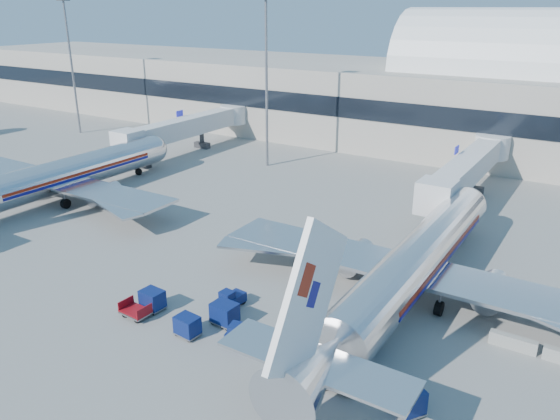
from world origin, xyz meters
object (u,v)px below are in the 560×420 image
Objects in this scene: jetbridge_near at (471,166)px; tug_left at (231,299)px; airliner_main at (412,265)px; tug_right at (360,336)px; cart_train_b at (187,326)px; cart_solo_near at (341,374)px; mast_west at (266,58)px; jetbridge_mid at (192,126)px; airliner_mid at (55,177)px; cart_train_c at (152,299)px; mast_far_west at (69,46)px; barrier_near at (513,342)px; cart_solo_far at (408,398)px; cart_open_red at (136,312)px; tug_lead at (242,336)px; cart_train_a at (225,313)px.

jetbridge_near is 35.68m from tug_left.
airliner_main is 7.95m from tug_right.
cart_train_b is 0.79× the size of cart_solo_near.
jetbridge_mid is at bearing 176.79° from mast_west.
cart_train_c is at bearing -23.69° from airliner_mid.
airliner_mid is 1.65× the size of mast_far_west.
cart_solo_far is at bearing -111.86° from barrier_near.
jetbridge_mid is (-2.40, 26.30, 1.00)m from airliner_mid.
cart_open_red is at bearing -108.95° from jetbridge_near.
cart_train_b is (33.29, -39.13, -3.15)m from jetbridge_mid.
tug_lead is at bearing 10.97° from cart_open_red.
mast_west is 43.37m from cart_train_a.
airliner_mid is at bearing -174.63° from tug_right.
cart_open_red is at bearing -97.09° from cart_train_c.
mast_west is 52.61m from cart_solo_far.
jetbridge_near is 14.12× the size of cart_train_a.
tug_lead is at bearing -25.49° from cart_train_a.
cart_open_red is (-15.89, -13.01, -2.53)m from airliner_main.
tug_right is at bearing 20.37° from tug_lead.
cart_train_c is 15.81m from cart_solo_near.
tug_right is (69.30, -33.10, -14.08)m from mast_far_west.
tug_right is 1.14× the size of tug_left.
jetbridge_mid is 15.61× the size of cart_train_b.
mast_far_west is 12.28× the size of cart_train_c.
barrier_near is 1.63× the size of cart_train_c.
cart_train_c is 19.82m from cart_solo_far.
mast_far_west is 10.17× the size of cart_solo_near.
cart_train_b is at bearing -102.55° from jetbridge_near.
mast_far_west reaches higher than tug_right.
cart_solo_near is (2.58, -38.43, -2.97)m from jetbridge_near.
cart_train_b reaches higher than cart_open_red.
tug_lead is at bearing -58.62° from mast_west.
mast_west reaches higher than barrier_near.
jetbridge_near is 38.52m from tug_lead.
mast_west reaches higher than airliner_mid.
tug_right is (-0.70, -7.61, -2.21)m from airliner_main.
tug_right is at bearing -95.27° from airliner_main.
jetbridge_near is 15.61× the size of cart_train_b.
cart_solo_far is at bearing -70.66° from airliner_main.
jetbridge_near reaches higher than tug_lead.
tug_lead is 8.35m from cart_train_c.
cart_open_red is (-4.78, -0.18, -0.38)m from cart_train_b.
airliner_mid is 14.95× the size of tug_lead.
cart_solo_near is at bearing -89.14° from airliner_main.
jetbridge_near reaches higher than barrier_near.
jetbridge_near is 38.96m from cart_solo_far.
tug_left is at bearing -60.50° from mast_west.
cart_train_a reaches higher than tug_lead.
mast_west reaches higher than airliner_main.
tug_right is 1.50× the size of cart_train_b.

